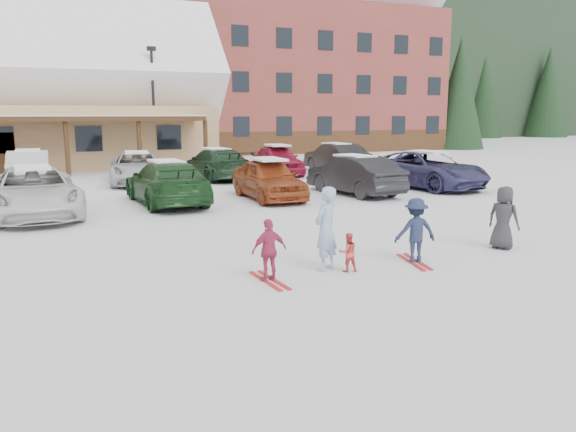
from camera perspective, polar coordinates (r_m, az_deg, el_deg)
name	(u,v)px	position (r m, az deg, el deg)	size (l,w,h in m)	color
ground	(293,275)	(11.24, 0.55, -5.98)	(160.00, 160.00, 0.00)	silver
forested_hillside	(73,7)	(96.32, -21.01, 19.17)	(300.00, 70.00, 38.00)	black
alpine_hotel	(273,51)	(51.65, -1.56, 16.43)	(31.48, 14.01, 21.48)	brown
lamp_post	(153,101)	(34.06, -13.51, 11.29)	(0.50, 0.25, 6.94)	black
conifer_1	(460,79)	(54.22, 17.04, 13.19)	(4.84, 4.84, 11.22)	black
conifer_3	(167,92)	(54.91, -12.15, 12.17)	(3.96, 3.96, 9.18)	black
conifer_4	(407,84)	(67.83, 12.03, 13.00)	(5.06, 5.06, 11.73)	black
adult_skier	(326,229)	(11.38, 3.87, -1.31)	(0.63, 0.41, 1.73)	#89A5C1
toddler_red	(348,252)	(11.43, 6.11, -3.68)	(0.39, 0.30, 0.80)	#D5413F
child_navy	(415,231)	(12.28, 12.82, -1.46)	(0.91, 0.52, 1.40)	#1A233F
skis_child_navy	(414,262)	(12.44, 12.69, -4.55)	(0.20, 1.40, 0.03)	red
child_magenta	(269,250)	(10.66, -1.92, -3.50)	(0.71, 0.30, 1.22)	#AF2D52
skis_child_magenta	(269,280)	(10.82, -1.90, -6.55)	(0.20, 1.40, 0.03)	red
bystander_dark	(504,218)	(14.15, 21.05, -0.15)	(0.73, 0.48, 1.50)	#2A2A2C
parked_car_2	(34,192)	(19.08, -24.38, 2.24)	(2.56, 5.55, 1.54)	silver
parked_car_3	(167,183)	(20.25, -12.19, 3.33)	(2.14, 5.26, 1.53)	#193F1C
parked_car_4	(269,179)	(21.01, -1.99, 3.77)	(1.78, 4.42, 1.51)	#973F1B
parked_car_5	(354,175)	(22.43, 6.77, 4.16)	(1.62, 4.65, 1.53)	black
parked_car_6	(427,170)	(24.98, 13.94, 4.59)	(2.59, 5.62, 1.56)	navy
parked_car_9	(29,168)	(27.70, -24.80, 4.48)	(1.65, 4.75, 1.56)	silver
parked_car_10	(137,168)	(26.59, -15.06, 4.75)	(2.40, 5.21, 1.45)	silver
parked_car_11	(216,164)	(27.69, -7.35, 5.28)	(2.10, 5.16, 1.50)	#1A3521
parked_car_12	(278,160)	(29.55, -1.06, 5.72)	(1.83, 4.55, 1.55)	maroon
parked_car_13	(336,158)	(30.83, 4.90, 5.90)	(1.66, 4.77, 1.57)	black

